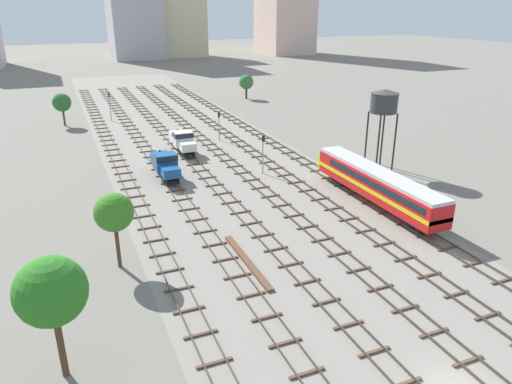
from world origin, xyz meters
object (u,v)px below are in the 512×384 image
Objects in this scene: shunter_loco_left_near at (165,163)px; shunter_loco_centre_left_mid at (182,140)px; signal_post_nearest at (263,149)px; water_tower at (384,103)px; signal_post_near at (219,122)px; diesel_railcar_right_nearest at (377,183)px; signal_post_mid at (110,103)px.

shunter_loco_left_near is 1.00× the size of shunter_loco_centre_left_mid.
water_tower is at bearing -15.71° from signal_post_nearest.
shunter_loco_left_near is 29.47m from water_tower.
shunter_loco_centre_left_mid is 15.49m from signal_post_nearest.
shunter_loco_centre_left_mid is 29.71m from water_tower.
shunter_loco_left_near is 11.35m from shunter_loco_centre_left_mid.
signal_post_nearest is at bearing -90.00° from signal_post_near.
signal_post_near is (-7.36, 32.61, 0.51)m from diesel_railcar_right_nearest.
diesel_railcar_right_nearest is 1.89× the size of water_tower.
shunter_loco_centre_left_mid is at bearing 117.65° from diesel_railcar_right_nearest.
signal_post_nearest reaches higher than shunter_loco_left_near.
diesel_railcar_right_nearest is at bearing -67.90° from signal_post_mid.
signal_post_mid is at bearing 93.85° from shunter_loco_left_near.
signal_post_near reaches higher than diesel_railcar_right_nearest.
signal_post_near is at bearing 50.20° from shunter_loco_left_near.
diesel_railcar_right_nearest is 3.83× the size of signal_post_nearest.
diesel_railcar_right_nearest is at bearing -62.35° from shunter_loco_centre_left_mid.
signal_post_near is at bearing 124.38° from water_tower.
signal_post_mid reaches higher than shunter_loco_left_near.
shunter_loco_left_near is 36.62m from signal_post_mid.
water_tower is 27.75m from signal_post_near.
water_tower is 2.24× the size of signal_post_near.
signal_post_nearest is (12.27, -3.33, 1.39)m from shunter_loco_left_near.
shunter_loco_left_near is 1.52× the size of signal_post_mid.
diesel_railcar_right_nearest is at bearing -63.16° from signal_post_nearest.
diesel_railcar_right_nearest reaches higher than shunter_loco_left_near.
signal_post_near is (0.00, 18.06, -0.30)m from signal_post_nearest.
diesel_railcar_right_nearest is at bearing -127.75° from water_tower.
water_tower is at bearing -38.25° from shunter_loco_centre_left_mid.
shunter_loco_centre_left_mid is at bearing 118.50° from signal_post_nearest.
shunter_loco_centre_left_mid is 1.75× the size of signal_post_near.
water_tower is at bearing -15.47° from shunter_loco_left_near.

